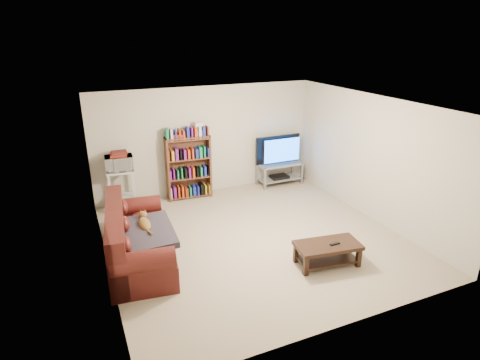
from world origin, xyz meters
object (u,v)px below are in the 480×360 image
sofa (134,242)px  bookshelf (189,167)px  coffee_table (327,250)px  tv_stand (279,170)px

sofa → bookshelf: size_ratio=1.63×
sofa → coffee_table: size_ratio=2.10×
coffee_table → bookshelf: (-1.19, 3.52, 0.46)m
sofa → tv_stand: sofa is taller
tv_stand → bookshelf: bearing=177.1°
coffee_table → bookshelf: bookshelf is taller
bookshelf → tv_stand: bearing=1.1°
coffee_table → sofa: bearing=162.3°
tv_stand → coffee_table: bearing=-107.0°
bookshelf → coffee_table: bearing=-67.6°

